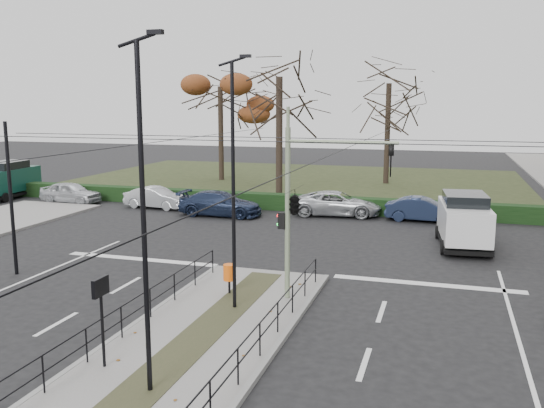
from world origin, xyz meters
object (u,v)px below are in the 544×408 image
Objects in this scene: green_van at (8,179)px; parked_car_first at (71,192)px; info_panel at (101,297)px; rust_tree at (220,87)px; litter_bin at (229,273)px; parked_car_fourth at (337,203)px; streetlamp_median_near at (144,217)px; traffic_light at (297,201)px; bare_tree_near at (279,86)px; streetlamp_median_far at (234,184)px; bare_tree_center at (389,91)px; parked_car_fifth at (423,209)px; white_van at (464,219)px; parked_car_second at (156,198)px; parked_car_third at (220,204)px.

parked_car_first is at bearing -5.12° from green_van.
rust_tree reaches higher than info_panel.
litter_bin is 0.20× the size of parked_car_fourth.
rust_tree is (-11.82, 28.67, 7.22)m from litter_bin.
streetlamp_median_near is (0.75, -6.95, 3.32)m from litter_bin.
traffic_light is 7.38m from streetlamp_median_near.
bare_tree_near reaches higher than rust_tree.
bare_tree_center is (1.52, 31.83, 3.51)m from streetlamp_median_far.
parked_car_fifth is at bearing 72.95° from streetlamp_median_far.
white_van is at bearing -74.59° from bare_tree_center.
white_van reaches higher than parked_car_second.
parked_car_second is at bearing 117.89° from streetlamp_median_near.
litter_bin is at bearing 96.15° from streetlamp_median_near.
parked_car_second is at bearing 75.83° from parked_car_third.
litter_bin is 6.35m from info_panel.
streetlamp_median_near is 1.53× the size of parked_car_fourth.
green_van is at bearing 136.50° from streetlamp_median_near.
white_van is at bearing 51.29° from litter_bin.
parked_car_first is at bearing 127.66° from info_panel.
streetlamp_median_near is at bearing -138.65° from parked_car_first.
parked_car_first is 16.49m from rust_tree.
streetlamp_median_near reaches higher than parked_car_first.
traffic_light is 1.05× the size of green_van.
bare_tree_center reaches higher than litter_bin.
bare_tree_near is (-3.57, 18.42, 6.88)m from litter_bin.
info_panel is 0.46× the size of parked_car_third.
streetlamp_median_far is 1.90× the size of parked_car_fifth.
parked_car_fourth is at bearing -85.29° from parked_car_first.
streetlamp_median_far is 1.88× the size of parked_car_first.
parked_car_first is (-18.07, 21.94, -3.49)m from streetlamp_median_near.
streetlamp_median_near reaches higher than white_van.
parked_car_third is at bearing 101.36° from parked_car_fourth.
streetlamp_median_near reaches higher than parked_car_fifth.
green_van is at bearing 148.83° from traffic_light.
litter_bin is at bearing -128.71° from white_van.
litter_bin is at bearing 162.34° from parked_car_fifth.
info_panel is at bearing -83.98° from bare_tree_near.
streetlamp_median_far is at bearing -123.02° from white_van.
streetlamp_median_far is (-1.68, -1.46, 0.70)m from traffic_light.
parked_car_third is 7.06m from parked_car_fourth.
green_van is at bearing 91.97° from parked_car_second.
info_panel is 26.77m from parked_car_first.
litter_bin is at bearing -174.86° from traffic_light.
streetlamp_median_far is 20.44m from bare_tree_near.
streetlamp_median_far is 13.56m from white_van.
bare_tree_center is at bearing 31.02° from green_van.
bare_tree_center is at bearing 64.60° from bare_tree_near.
parked_car_fifth is at bearing 69.44° from litter_bin.
info_panel is 0.29× the size of streetlamp_median_near.
streetlamp_median_near is at bearing -147.34° from parked_car_second.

